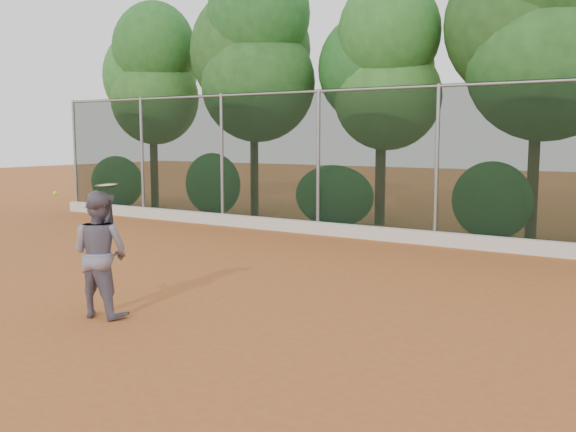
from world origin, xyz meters
The scene contains 7 objects.
ground centered at (0.00, 0.00, 0.00)m, with size 80.00×80.00×0.00m, color #A25626.
concrete_curb centered at (0.00, 6.82, 0.15)m, with size 24.00×0.20×0.30m, color silver.
tennis_player centered at (-1.70, -0.93, 0.84)m, with size 0.81×0.63×1.67m, color slate.
chainlink_fence centered at (0.00, 7.00, 1.86)m, with size 24.09×0.09×3.50m.
foliage_backdrop centered at (-0.55, 8.98, 4.40)m, with size 23.70×3.63×7.55m.
tennis_racket centered at (-1.48, -0.97, 1.71)m, with size 0.31×0.31×0.53m.
tennis_ball_in_flight centered at (-3.07, -0.55, 1.54)m, with size 0.07×0.07×0.07m.
Camera 1 is at (4.89, -6.57, 2.37)m, focal length 40.00 mm.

